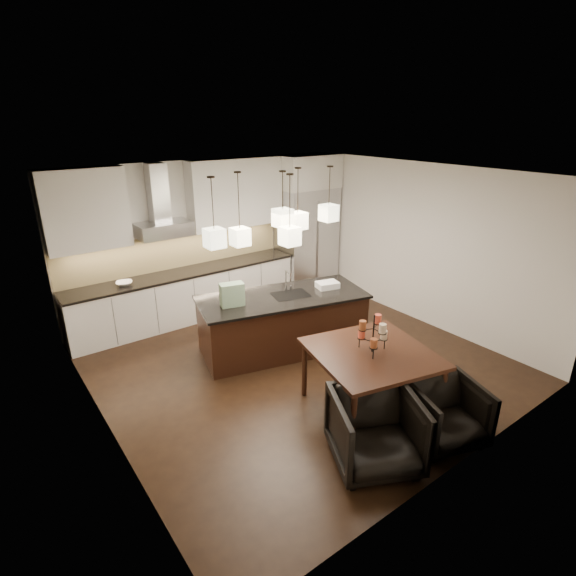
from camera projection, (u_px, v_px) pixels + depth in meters
floor at (296, 362)px, 6.87m from camera, size 5.50×5.50×0.02m
ceiling at (297, 174)px, 5.85m from camera, size 5.50×5.50×0.02m
wall_back at (207, 236)px, 8.43m from camera, size 5.50×0.02×2.80m
wall_front at (472, 353)px, 4.29m from camera, size 5.50×0.02×2.80m
wall_left at (93, 327)px, 4.82m from camera, size 0.02×5.50×2.80m
wall_right at (421, 244)px, 7.89m from camera, size 0.02×5.50×2.80m
refrigerator at (307, 240)px, 9.42m from camera, size 1.20×0.72×2.15m
fridge_panel at (308, 172)px, 8.92m from camera, size 1.26×0.72×0.65m
lower_cabinets at (188, 296)px, 8.18m from camera, size 4.21×0.62×0.88m
countertop at (186, 272)px, 8.01m from camera, size 4.21×0.66×0.04m
backsplash at (177, 251)px, 8.12m from camera, size 4.21×0.02×0.63m
upper_cab_left at (85, 210)px, 6.84m from camera, size 1.25×0.35×1.25m
upper_cab_right at (236, 193)px, 8.31m from camera, size 1.85×0.35×1.25m
hood_canopy at (164, 229)px, 7.59m from camera, size 0.90×0.52×0.24m
hood_chimney at (158, 193)px, 7.45m from camera, size 0.30×0.28×0.96m
fruit_bowl at (124, 283)px, 7.34m from camera, size 0.32×0.32×0.06m
island_body at (283, 324)px, 7.09m from camera, size 2.68×1.59×0.88m
island_top at (282, 297)px, 6.93m from camera, size 2.77×1.69×0.04m
faucet at (286, 281)px, 6.97m from camera, size 0.16×0.26×0.38m
tote_bag at (232, 294)px, 6.51m from camera, size 0.37×0.26×0.34m
food_container at (327, 285)px, 7.22m from camera, size 0.39×0.32×0.10m
dining_table at (370, 381)px, 5.62m from camera, size 1.67×1.67×0.83m
candelabra at (373, 334)px, 5.38m from camera, size 0.48×0.48×0.49m
candle_a at (384, 335)px, 5.46m from camera, size 0.10×0.10×0.11m
candle_b at (362, 334)px, 5.48m from camera, size 0.10×0.10×0.11m
candle_c at (374, 343)px, 5.26m from camera, size 0.10×0.10×0.11m
candle_d at (378, 319)px, 5.47m from camera, size 0.10×0.10×0.11m
candle_e at (363, 325)px, 5.30m from camera, size 0.10×0.10×0.11m
candle_f at (383, 328)px, 5.22m from camera, size 0.10×0.10×0.11m
armchair_left at (375, 431)px, 4.74m from camera, size 1.18×1.20×0.82m
armchair_right at (446, 413)px, 5.11m from camera, size 0.99×1.01×0.72m
pendant_a at (215, 238)px, 5.99m from camera, size 0.24×0.24×0.26m
pendant_b at (240, 237)px, 6.52m from camera, size 0.24×0.24×0.26m
pendant_c at (283, 218)px, 6.53m from camera, size 0.24×0.24×0.26m
pendant_d at (298, 221)px, 6.97m from camera, size 0.24×0.24×0.26m
pendant_e at (329, 213)px, 7.14m from camera, size 0.24×0.24×0.26m
pendant_f at (290, 236)px, 6.28m from camera, size 0.24×0.24×0.26m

